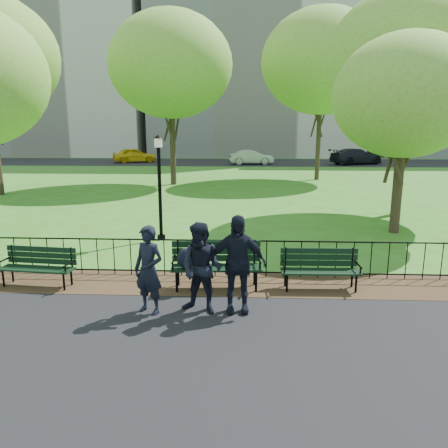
{
  "coord_description": "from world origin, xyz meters",
  "views": [
    {
      "loc": [
        0.88,
        -7.76,
        3.48
      ],
      "look_at": [
        0.43,
        1.5,
        1.39
      ],
      "focal_mm": 35.0,
      "sensor_mm": 36.0,
      "label": 1
    }
  ],
  "objects_px": {
    "park_bench_main": "(205,259)",
    "person_mid": "(202,268)",
    "tree_far_c": "(171,65)",
    "park_bench_left_a": "(39,262)",
    "lamppost": "(160,184)",
    "taxi": "(134,155)",
    "tree_near_e": "(406,96)",
    "sedan_silver": "(251,157)",
    "sedan_dark": "(356,156)",
    "person_right": "(237,264)",
    "tree_far_e": "(322,62)",
    "person_left": "(149,270)",
    "tree_mid_e": "(409,59)",
    "park_bench_right_a": "(320,265)"
  },
  "relations": [
    {
      "from": "tree_far_e",
      "to": "person_left",
      "type": "bearing_deg",
      "value": -106.92
    },
    {
      "from": "taxi",
      "to": "sedan_dark",
      "type": "xyz_separation_m",
      "value": [
        20.87,
        -1.13,
        0.02
      ]
    },
    {
      "from": "tree_near_e",
      "to": "sedan_silver",
      "type": "relative_size",
      "value": 1.57
    },
    {
      "from": "lamppost",
      "to": "taxi",
      "type": "relative_size",
      "value": 0.79
    },
    {
      "from": "person_left",
      "to": "taxi",
      "type": "relative_size",
      "value": 0.41
    },
    {
      "from": "park_bench_left_a",
      "to": "tree_near_e",
      "type": "distance_m",
      "value": 11.6
    },
    {
      "from": "person_left",
      "to": "taxi",
      "type": "xyz_separation_m",
      "value": [
        -8.92,
        34.39,
        -0.14
      ]
    },
    {
      "from": "park_bench_left_a",
      "to": "tree_far_c",
      "type": "relative_size",
      "value": 0.17
    },
    {
      "from": "tree_mid_e",
      "to": "person_mid",
      "type": "relative_size",
      "value": 4.9
    },
    {
      "from": "tree_mid_e",
      "to": "sedan_silver",
      "type": "bearing_deg",
      "value": 103.61
    },
    {
      "from": "tree_far_c",
      "to": "sedan_silver",
      "type": "height_order",
      "value": "tree_far_c"
    },
    {
      "from": "person_left",
      "to": "tree_far_c",
      "type": "bearing_deg",
      "value": 122.72
    },
    {
      "from": "taxi",
      "to": "lamppost",
      "type": "bearing_deg",
      "value": 172.57
    },
    {
      "from": "park_bench_main",
      "to": "person_right",
      "type": "distance_m",
      "value": 1.4
    },
    {
      "from": "park_bench_main",
      "to": "person_left",
      "type": "relative_size",
      "value": 1.18
    },
    {
      "from": "taxi",
      "to": "sedan_dark",
      "type": "height_order",
      "value": "sedan_dark"
    },
    {
      "from": "tree_far_e",
      "to": "sedan_silver",
      "type": "distance_m",
      "value": 13.79
    },
    {
      "from": "park_bench_main",
      "to": "tree_near_e",
      "type": "bearing_deg",
      "value": 39.21
    },
    {
      "from": "park_bench_right_a",
      "to": "taxi",
      "type": "bearing_deg",
      "value": 109.21
    },
    {
      "from": "lamppost",
      "to": "tree_near_e",
      "type": "height_order",
      "value": "tree_near_e"
    },
    {
      "from": "park_bench_main",
      "to": "lamppost",
      "type": "relative_size",
      "value": 0.61
    },
    {
      "from": "tree_near_e",
      "to": "sedan_silver",
      "type": "height_order",
      "value": "tree_near_e"
    },
    {
      "from": "park_bench_main",
      "to": "taxi",
      "type": "distance_m",
      "value": 34.53
    },
    {
      "from": "person_left",
      "to": "park_bench_main",
      "type": "bearing_deg",
      "value": 78.97
    },
    {
      "from": "person_left",
      "to": "sedan_silver",
      "type": "distance_m",
      "value": 32.81
    },
    {
      "from": "tree_far_c",
      "to": "tree_far_e",
      "type": "height_order",
      "value": "tree_far_e"
    },
    {
      "from": "taxi",
      "to": "sedan_dark",
      "type": "relative_size",
      "value": 0.83
    },
    {
      "from": "person_left",
      "to": "person_right",
      "type": "distance_m",
      "value": 1.64
    },
    {
      "from": "park_bench_main",
      "to": "tree_near_e",
      "type": "xyz_separation_m",
      "value": [
        5.82,
        5.45,
        3.7
      ]
    },
    {
      "from": "park_bench_left_a",
      "to": "person_mid",
      "type": "height_order",
      "value": "person_mid"
    },
    {
      "from": "lamppost",
      "to": "person_right",
      "type": "bearing_deg",
      "value": -65.23
    },
    {
      "from": "park_bench_left_a",
      "to": "person_mid",
      "type": "distance_m",
      "value": 3.98
    },
    {
      "from": "taxi",
      "to": "sedan_silver",
      "type": "relative_size",
      "value": 1.02
    },
    {
      "from": "sedan_silver",
      "to": "sedan_dark",
      "type": "distance_m",
      "value": 9.65
    },
    {
      "from": "park_bench_left_a",
      "to": "park_bench_right_a",
      "type": "height_order",
      "value": "park_bench_right_a"
    },
    {
      "from": "tree_far_c",
      "to": "person_right",
      "type": "relative_size",
      "value": 5.26
    },
    {
      "from": "tree_far_e",
      "to": "person_mid",
      "type": "bearing_deg",
      "value": -104.51
    },
    {
      "from": "taxi",
      "to": "sedan_silver",
      "type": "distance_m",
      "value": 11.35
    },
    {
      "from": "park_bench_right_a",
      "to": "park_bench_main",
      "type": "bearing_deg",
      "value": -178.24
    },
    {
      "from": "park_bench_main",
      "to": "person_mid",
      "type": "bearing_deg",
      "value": -91.73
    },
    {
      "from": "person_left",
      "to": "sedan_dark",
      "type": "relative_size",
      "value": 0.34
    },
    {
      "from": "tree_near_e",
      "to": "sedan_silver",
      "type": "xyz_separation_m",
      "value": [
        -4.45,
        25.98,
        -3.7
      ]
    },
    {
      "from": "person_mid",
      "to": "sedan_dark",
      "type": "bearing_deg",
      "value": 90.96
    },
    {
      "from": "person_right",
      "to": "tree_near_e",
      "type": "bearing_deg",
      "value": 49.7
    },
    {
      "from": "park_bench_main",
      "to": "lamppost",
      "type": "height_order",
      "value": "lamppost"
    },
    {
      "from": "park_bench_main",
      "to": "tree_far_c",
      "type": "bearing_deg",
      "value": 97.54
    },
    {
      "from": "park_bench_main",
      "to": "park_bench_left_a",
      "type": "height_order",
      "value": "park_bench_main"
    },
    {
      "from": "lamppost",
      "to": "tree_far_e",
      "type": "distance_m",
      "value": 18.47
    },
    {
      "from": "tree_mid_e",
      "to": "tree_far_e",
      "type": "bearing_deg",
      "value": 96.55
    },
    {
      "from": "lamppost",
      "to": "person_mid",
      "type": "xyz_separation_m",
      "value": [
        1.81,
        -5.39,
        -0.88
      ]
    }
  ]
}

